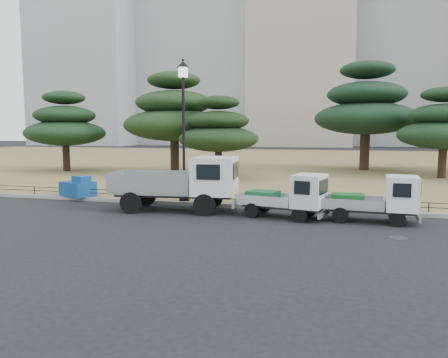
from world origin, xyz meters
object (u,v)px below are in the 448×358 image
(truck_kei_front, at_px, (289,196))
(truck_large, at_px, (182,181))
(truck_kei_rear, at_px, (378,199))
(tarp_pile, at_px, (78,188))
(street_lamp, at_px, (183,107))

(truck_kei_front, bearing_deg, truck_large, -172.21)
(truck_kei_rear, bearing_deg, truck_large, -178.72)
(truck_kei_front, height_order, tarp_pile, truck_kei_front)
(truck_kei_rear, bearing_deg, truck_kei_front, -175.19)
(truck_kei_front, bearing_deg, tarp_pile, -178.00)
(truck_large, height_order, truck_kei_rear, truck_large)
(truck_kei_front, xyz_separation_m, street_lamp, (-4.94, 1.88, 3.48))
(truck_large, relative_size, street_lamp, 0.86)
(truck_kei_front, height_order, truck_kei_rear, truck_kei_rear)
(street_lamp, bearing_deg, truck_large, -71.52)
(truck_large, height_order, truck_kei_front, truck_large)
(truck_kei_rear, bearing_deg, street_lamp, 170.60)
(truck_large, distance_m, street_lamp, 3.49)
(truck_large, distance_m, truck_kei_rear, 7.63)
(truck_kei_rear, distance_m, street_lamp, 9.03)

